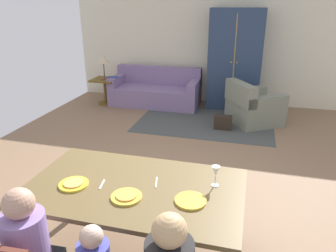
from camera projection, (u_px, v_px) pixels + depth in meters
ground_plane at (178, 166)px, 4.65m from camera, size 6.43×6.59×0.02m
back_wall at (213, 43)px, 7.16m from camera, size 6.43×0.10×2.70m
dining_table at (135, 192)px, 2.74m from camera, size 1.84×1.07×0.76m
plate_near_man at (74, 184)px, 2.72m from camera, size 0.25×0.25×0.02m
pizza_near_man at (73, 183)px, 2.72m from camera, size 0.17×0.17×0.01m
plate_near_child at (126, 197)px, 2.55m from camera, size 0.25×0.25×0.02m
pizza_near_child at (126, 195)px, 2.54m from camera, size 0.17×0.17×0.01m
plate_near_woman at (190, 201)px, 2.50m from camera, size 0.25×0.25×0.02m
wine_glass at (216, 172)px, 2.67m from camera, size 0.07×0.07×0.19m
fork at (102, 184)px, 2.73m from camera, size 0.04×0.15×0.01m
knife at (156, 182)px, 2.76m from camera, size 0.05×0.17×0.01m
area_rug at (205, 121)px, 6.31m from camera, size 2.60×1.80×0.01m
couch at (156, 91)px, 7.28m from camera, size 1.98×0.86×0.82m
armchair at (253, 107)px, 6.14m from camera, size 1.19×1.18×0.82m
armoire at (235, 60)px, 6.79m from camera, size 1.10×0.59×2.10m
side_table at (105, 88)px, 7.28m from camera, size 0.56×0.56×0.58m
table_lamp at (103, 60)px, 7.05m from camera, size 0.26×0.26×0.54m
book_lower at (111, 78)px, 7.19m from camera, size 0.22×0.16×0.03m
book_upper at (113, 77)px, 7.17m from camera, size 0.22×0.16×0.03m
handbag at (223, 122)px, 5.90m from camera, size 0.32×0.16×0.26m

